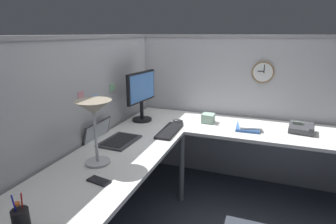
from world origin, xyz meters
TOP-DOWN VIEW (x-y plane):
  - ground_plane at (0.00, 0.00)m, footprint 6.80×6.80m
  - cubicle_wall_back at (-0.36, 0.87)m, footprint 2.57×0.12m
  - cubicle_wall_right at (0.87, -0.27)m, footprint 0.12×2.37m
  - desk at (-0.15, -0.05)m, footprint 2.35×2.15m
  - monitor at (0.31, 0.64)m, footprint 0.46×0.20m
  - laptop at (-0.27, 0.66)m, footprint 0.36×0.40m
  - keyboard at (0.09, 0.26)m, footprint 0.43×0.15m
  - computer_mouse at (0.37, 0.27)m, footprint 0.06×0.10m
  - desk_lamp_dome at (-0.66, 0.52)m, footprint 0.24×0.24m
  - pen_cup at (-1.34, 0.47)m, footprint 0.08×0.08m
  - cell_phone at (-0.87, 0.37)m, footprint 0.09×0.15m
  - office_phone at (0.48, -0.87)m, footprint 0.22×0.23m
  - book_stack at (0.44, -0.41)m, footprint 0.30×0.24m
  - tissue_box at (0.48, -0.01)m, footprint 0.12×0.12m
  - wall_clock at (0.82, -0.48)m, footprint 0.04×0.22m
  - pinned_note_leftmost at (-0.40, 0.82)m, footprint 0.06×0.00m
  - pinned_note_middle at (-0.22, 0.82)m, footprint 0.09×0.00m
  - pinned_note_rightmost at (0.06, 0.82)m, footprint 0.09×0.00m

SIDE VIEW (x-z plane):
  - ground_plane at x=0.00m, z-range 0.00..0.00m
  - desk at x=-0.15m, z-range 0.27..1.00m
  - cell_phone at x=-0.87m, z-range 0.73..0.74m
  - keyboard at x=0.09m, z-range 0.73..0.75m
  - computer_mouse at x=0.37m, z-range 0.73..0.76m
  - book_stack at x=0.44m, z-range 0.73..0.77m
  - laptop at x=-0.27m, z-range 0.65..0.86m
  - office_phone at x=0.48m, z-range 0.71..0.82m
  - tissue_box at x=0.48m, z-range 0.73..0.82m
  - pen_cup at x=-1.34m, z-range 0.69..0.87m
  - cubicle_wall_back at x=-0.36m, z-range 0.00..1.58m
  - cubicle_wall_right at x=0.87m, z-range 0.00..1.58m
  - monitor at x=0.31m, z-range 0.77..1.27m
  - pinned_note_middle at x=-0.22m, z-range 1.03..1.10m
  - desk_lamp_dome at x=-0.66m, z-range 0.87..1.32m
  - pinned_note_rightmost at x=0.06m, z-range 1.07..1.14m
  - pinned_note_leftmost at x=-0.40m, z-range 1.06..1.16m
  - wall_clock at x=0.82m, z-range 1.10..1.32m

